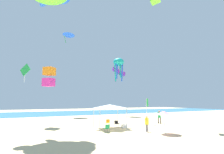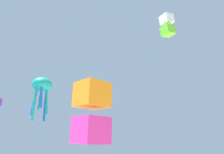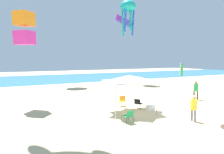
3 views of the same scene
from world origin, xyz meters
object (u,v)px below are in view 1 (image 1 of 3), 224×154
folding_chair_facing_ocean (107,128)px  kite_box_orange (49,77)px  cooler_box (124,126)px  banner_flag (147,108)px  person_beachcomber (159,116)px  folding_chair_near_cooler (117,123)px  kite_delta_blue (69,34)px  kite_parafoil_purple (119,72)px  beach_umbrella (163,113)px  kite_diamond_green (25,70)px  person_near_umbrella (147,122)px  canopy_tent (110,107)px  folding_chair_left_of_tent (108,122)px  kite_octopus_teal (119,63)px

folding_chair_facing_ocean → kite_box_orange: 10.78m
cooler_box → banner_flag: (4.26, 1.04, 2.00)m
banner_flag → person_beachcomber: size_ratio=1.99×
folding_chair_near_cooler → kite_delta_blue: (-3.01, 20.12, 19.36)m
kite_parafoil_purple → banner_flag: bearing=-105.2°
beach_umbrella → kite_diamond_green: (-14.16, 26.68, 7.98)m
beach_umbrella → person_near_umbrella: bearing=125.0°
person_near_umbrella → kite_box_orange: (-9.18, 8.87, 5.45)m
folding_chair_near_cooler → kite_diamond_green: bearing=-4.9°
cooler_box → person_beachcomber: person_beachcomber is taller
canopy_tent → beach_umbrella: (3.50, -5.20, -0.52)m
beach_umbrella → canopy_tent: bearing=124.0°
person_beachcomber → kite_diamond_green: size_ratio=0.42×
canopy_tent → kite_delta_blue: 26.94m
folding_chair_left_of_tent → kite_delta_blue: (-2.37, 18.71, 19.36)m
folding_chair_facing_ocean → kite_delta_blue: (-0.50, 22.68, 19.36)m
canopy_tent → beach_umbrella: canopy_tent is taller
canopy_tent → kite_diamond_green: bearing=116.4°
person_beachcomber → kite_delta_blue: kite_delta_blue is taller
canopy_tent → person_beachcomber: bearing=4.8°
folding_chair_facing_ocean → cooler_box: bearing=-153.9°
folding_chair_near_cooler → kite_delta_blue: size_ratio=0.20×
folding_chair_facing_ocean → person_near_umbrella: size_ratio=0.49×
kite_box_orange → banner_flag: bearing=21.5°
folding_chair_left_of_tent → folding_chair_near_cooler: bearing=-27.9°
beach_umbrella → kite_parafoil_purple: 35.64m
folding_chair_facing_ocean → kite_parafoil_purple: kite_parafoil_purple is taller
canopy_tent → person_near_umbrella: bearing=-56.4°
kite_diamond_green → person_near_umbrella: bearing=-6.9°
folding_chair_near_cooler → person_near_umbrella: 4.43m
folding_chair_near_cooler → kite_parafoil_purple: bearing=-63.1°
beach_umbrella → kite_delta_blue: 31.78m
canopy_tent → cooler_box: canopy_tent is taller
cooler_box → person_beachcomber: 6.69m
folding_chair_left_of_tent → cooler_box: bearing=-24.9°
canopy_tent → kite_octopus_teal: kite_octopus_teal is taller
canopy_tent → beach_umbrella: bearing=-56.0°
kite_octopus_teal → folding_chair_near_cooler: bearing=-149.3°
folding_chair_facing_ocean → kite_box_orange: kite_box_orange is taller
canopy_tent → beach_umbrella: size_ratio=1.58×
person_beachcomber → kite_box_orange: size_ratio=0.70×
folding_chair_near_cooler → banner_flag: banner_flag is taller
person_near_umbrella → kite_octopus_teal: bearing=170.8°
beach_umbrella → kite_box_orange: kite_box_orange is taller
folding_chair_facing_ocean → cooler_box: folding_chair_facing_ocean is taller
canopy_tent → person_beachcomber: size_ratio=1.92×
kite_box_orange → beach_umbrella: bearing=-4.3°
banner_flag → folding_chair_left_of_tent: bearing=167.1°
canopy_tent → folding_chair_left_of_tent: 2.79m
folding_chair_left_of_tent → banner_flag: 5.84m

